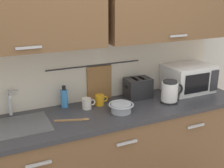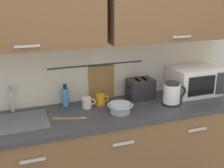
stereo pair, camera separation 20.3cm
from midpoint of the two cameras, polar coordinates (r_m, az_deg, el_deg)
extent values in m
cube|color=brown|center=(2.69, 1.84, -14.42)|extent=(2.50, 0.60, 0.86)
cube|color=#B7B7BC|center=(2.12, -12.84, -14.73)|extent=(0.18, 0.02, 0.02)
cube|color=#B7B7BC|center=(2.28, 4.88, -11.79)|extent=(0.18, 0.02, 0.02)
cube|color=#B7B7BC|center=(2.62, 18.86, -8.63)|extent=(0.18, 0.02, 0.02)
cube|color=#333338|center=(2.47, 1.94, -5.60)|extent=(2.53, 0.63, 0.04)
cube|color=#9EA0A5|center=(2.35, -16.55, -8.40)|extent=(0.52, 0.38, 0.09)
cube|color=silver|center=(2.65, -0.63, 4.49)|extent=(3.70, 0.06, 2.50)
cube|color=beige|center=(2.63, -0.37, 2.73)|extent=(2.50, 0.01, 0.55)
cube|color=brown|center=(2.24, -15.13, 15.62)|extent=(1.22, 0.33, 0.70)
cube|color=#B7B7BC|center=(2.10, -13.99, 7.31)|extent=(0.18, 0.01, 0.02)
cube|color=brown|center=(2.68, 14.33, 16.02)|extent=(1.22, 0.33, 0.70)
cube|color=#B7B7BC|center=(2.57, 15.99, 9.06)|extent=(0.18, 0.01, 0.02)
cylinder|color=#333338|center=(2.60, -0.76, 3.78)|extent=(0.90, 0.01, 0.01)
cube|color=olive|center=(2.66, 0.08, 0.08)|extent=(0.24, 0.02, 0.34)
cylinder|color=#B2B5BA|center=(2.50, -17.25, -2.94)|extent=(0.03, 0.03, 0.22)
cylinder|color=#B2B5BA|center=(2.39, -17.36, -1.37)|extent=(0.02, 0.16, 0.02)
cube|color=#B2B5BA|center=(2.47, -16.52, -0.90)|extent=(0.07, 0.02, 0.01)
cube|color=white|center=(2.95, 17.92, 0.70)|extent=(0.46, 0.34, 0.27)
cube|color=black|center=(2.80, 19.49, -0.38)|extent=(0.29, 0.01, 0.18)
cube|color=#2D2D33|center=(2.94, 22.74, 0.08)|extent=(0.09, 0.01, 0.21)
cylinder|color=black|center=(2.65, 13.86, -3.80)|extent=(0.16, 0.16, 0.02)
cylinder|color=white|center=(2.62, 14.02, -1.89)|extent=(0.15, 0.15, 0.17)
cylinder|color=#262628|center=(2.59, 14.18, 0.09)|extent=(0.13, 0.13, 0.02)
torus|color=black|center=(2.66, 15.70, -1.47)|extent=(0.11, 0.02, 0.11)
cylinder|color=#3F8CD8|center=(2.54, -7.03, -2.63)|extent=(0.06, 0.06, 0.16)
cylinder|color=black|center=(2.51, -7.12, -0.53)|extent=(0.03, 0.03, 0.04)
cylinder|color=silver|center=(2.49, -2.72, -3.79)|extent=(0.08, 0.08, 0.09)
torus|color=silver|center=(2.50, -1.58, -3.60)|extent=(0.06, 0.01, 0.06)
cylinder|color=#A5ADB7|center=(2.40, 4.08, -4.92)|extent=(0.17, 0.17, 0.07)
torus|color=#A5ADB7|center=(2.39, 4.09, -4.22)|extent=(0.21, 0.21, 0.01)
cube|color=#232326|center=(2.71, 7.85, -0.98)|extent=(0.24, 0.17, 0.19)
cube|color=black|center=(2.67, 7.27, 0.74)|extent=(0.03, 0.12, 0.01)
cube|color=black|center=(2.70, 8.59, 0.89)|extent=(0.03, 0.12, 0.01)
cube|color=black|center=(2.64, 5.42, -0.72)|extent=(0.02, 0.02, 0.02)
cylinder|color=orange|center=(2.55, -0.05, -3.17)|extent=(0.08, 0.08, 0.09)
torus|color=orange|center=(2.57, 1.04, -2.98)|extent=(0.06, 0.01, 0.06)
cube|color=#9E7042|center=(2.30, -6.60, -6.91)|extent=(0.21, 0.09, 0.01)
ellipsoid|color=#9E7042|center=(2.29, -3.22, -6.88)|extent=(0.07, 0.06, 0.01)
camera|label=1|loc=(0.10, -87.60, 0.79)|focal=45.79mm
camera|label=2|loc=(0.10, 92.40, -0.79)|focal=45.79mm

